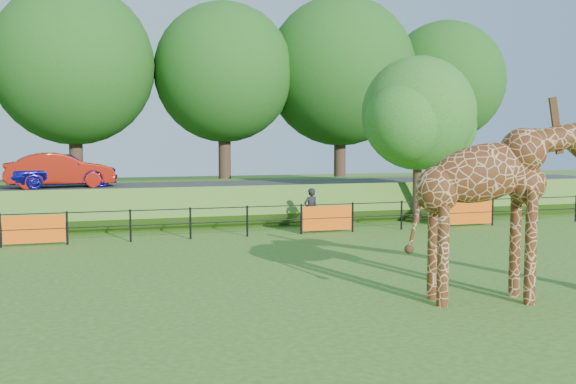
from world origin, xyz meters
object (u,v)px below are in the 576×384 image
giraffe (531,211)px  car_red (60,170)px  car_blue (63,169)px  visitor (311,210)px  tree_east (420,118)px

giraffe → car_red: bearing=131.9°
car_red → car_blue: bearing=-52.4°
giraffe → visitor: size_ratio=3.32×
car_blue → visitor: car_blue is taller
car_red → visitor: bearing=-129.3°
car_red → giraffe: bearing=-155.8°
visitor → tree_east: bearing=176.4°
giraffe → visitor: bearing=106.5°
car_red → visitor: size_ratio=2.71×
visitor → car_blue: bearing=-47.8°
car_red → tree_east: size_ratio=0.65×
visitor → tree_east: size_ratio=0.24×
giraffe → car_red: 19.65m
giraffe → car_red: (-10.20, 16.79, 0.23)m
visitor → car_red: bearing=-46.8°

